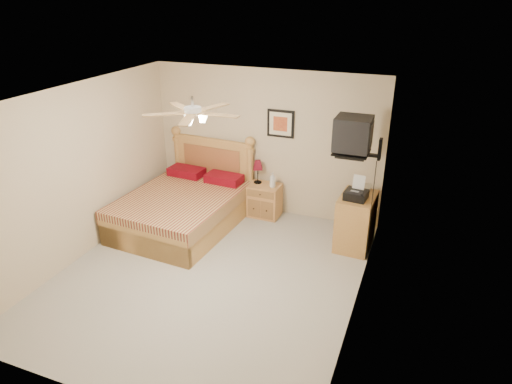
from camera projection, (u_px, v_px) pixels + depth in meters
floor at (209, 275)px, 6.36m from camera, size 4.50×4.50×0.00m
ceiling at (200, 97)px, 5.34m from camera, size 4.00×4.50×0.04m
wall_back at (266, 143)px, 7.76m from camera, size 4.00×0.04×2.50m
wall_front at (86, 294)px, 3.94m from camera, size 4.00×0.04×2.50m
wall_left at (80, 173)px, 6.51m from camera, size 0.04×4.50×2.50m
wall_right at (362, 220)px, 5.19m from camera, size 0.04×4.50×2.50m
bed at (180, 189)px, 7.38m from camera, size 1.76×2.23×1.37m
nightstand at (265, 200)px, 7.92m from camera, size 0.54×0.41×0.58m
table_lamp at (258, 172)px, 7.81m from camera, size 0.29×0.29×0.41m
lotion_bottle at (273, 180)px, 7.67m from camera, size 0.13×0.13×0.27m
framed_picture at (281, 124)px, 7.50m from camera, size 0.46×0.04×0.46m
dresser at (356, 221)px, 6.92m from camera, size 0.53×0.74×0.85m
fax_machine at (357, 188)px, 6.59m from camera, size 0.35×0.36×0.33m
magazine_lower at (357, 187)px, 7.01m from camera, size 0.26×0.31×0.02m
magazine_upper at (358, 186)px, 7.01m from camera, size 0.20×0.27×0.02m
wall_tv at (364, 137)px, 6.18m from camera, size 0.56×0.46×0.58m
ceiling_fan at (193, 112)px, 5.22m from camera, size 1.14×1.14×0.28m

